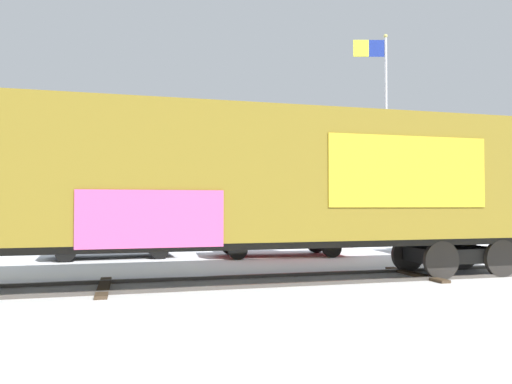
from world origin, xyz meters
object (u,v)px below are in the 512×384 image
Objects in this scene: flagpole at (381,112)px; parked_car_red at (277,231)px; parked_car_black at (112,233)px; parked_car_white at (453,230)px; freight_car at (212,179)px.

parked_car_red is at bearing -146.92° from flagpole.
flagpole reaches higher than parked_car_red.
parked_car_red is (5.60, -0.46, 0.04)m from parked_car_black.
parked_car_black reaches higher than parked_car_white.
flagpole reaches higher than freight_car.
parked_car_red is (2.82, 5.62, -1.48)m from freight_car.
flagpole is at bearing 107.11° from parked_car_white.
flagpole is (8.38, 9.24, 3.53)m from freight_car.
flagpole is 12.65m from parked_car_black.
flagpole is at bearing 47.80° from freight_car.
freight_car is at bearing -149.80° from parked_car_white.
flagpole is at bearing 33.08° from parked_car_red.
flagpole is 2.13× the size of parked_car_black.
flagpole is 6.38m from parked_car_white.
parked_car_red reaches higher than parked_car_black.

